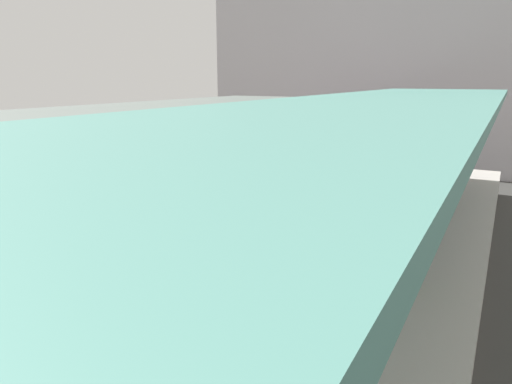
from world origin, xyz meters
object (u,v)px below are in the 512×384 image
Objects in this scene: platform_sign at (369,161)px; platform_bench at (387,230)px; commuter_train at (294,176)px; passenger_near_bench at (411,241)px.

platform_bench is at bearing -63.91° from platform_sign.
passenger_near_bench is at bearing -48.31° from commuter_train.
commuter_train is 5.20m from platform_bench.
commuter_train is 9.04× the size of passenger_near_bench.
commuter_train reaches higher than passenger_near_bench.
commuter_train reaches higher than platform_bench.
passenger_near_bench is (0.82, -1.82, 0.45)m from platform_bench.
platform_sign reaches higher than passenger_near_bench.
passenger_near_bench is at bearing -65.61° from platform_bench.
passenger_near_bench is (1.93, -4.07, -0.70)m from platform_sign.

